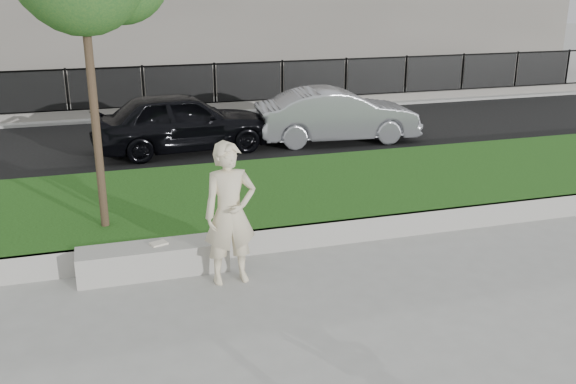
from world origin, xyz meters
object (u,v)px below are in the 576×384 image
object	(u,v)px
car_dark	(182,121)
car_silver	(337,115)
book	(159,243)
stone_bench	(153,259)
man	(230,214)

from	to	relation	value
car_dark	car_silver	size ratio (longest dim) A/B	1.04
book	car_dark	distance (m)	6.87
stone_bench	car_silver	distance (m)	8.51
man	car_silver	size ratio (longest dim) A/B	0.49
stone_bench	man	xyz separation A→B (m)	(1.04, -0.55, 0.79)
man	book	xyz separation A→B (m)	(-0.95, 0.57, -0.56)
man	book	distance (m)	1.24
car_dark	car_silver	bearing A→B (deg)	-96.97
stone_bench	man	size ratio (longest dim) A/B	1.06
car_dark	book	bearing A→B (deg)	164.51
man	car_silver	world-z (taller)	man
car_dark	car_silver	distance (m)	3.98
book	car_dark	world-z (taller)	car_dark
book	car_silver	bearing A→B (deg)	32.30
man	car_dark	distance (m)	7.32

